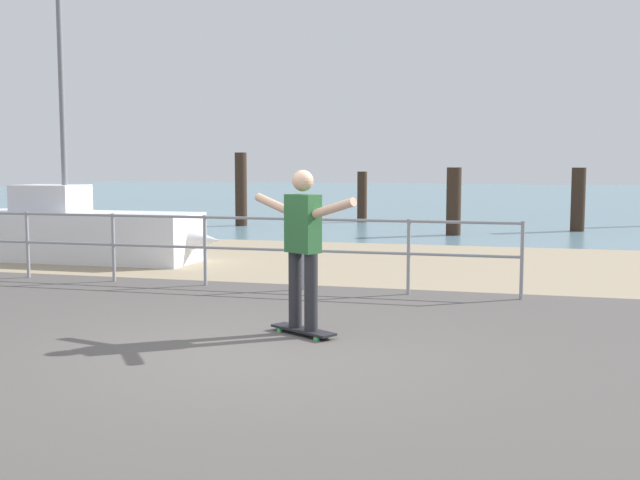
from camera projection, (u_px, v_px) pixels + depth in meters
ground_plane at (212, 385)px, 6.23m from camera, size 24.00×10.00×0.04m
beach_strip at (384, 262)px, 13.92m from camera, size 24.00×6.00×0.04m
sea_surface at (476, 197)px, 40.84m from camera, size 72.00×50.00×0.04m
railing_fence at (158, 238)px, 11.29m from camera, size 10.48×0.05×1.05m
sailboat at (88, 233)px, 14.00m from camera, size 4.95×1.42×5.44m
skateboard at (303, 330)px, 7.95m from camera, size 0.79×0.58×0.08m
skateboarder at (303, 240)px, 7.85m from camera, size 1.29×0.81×1.65m
groyne_post_0 at (241, 190)px, 21.68m from camera, size 0.34×0.34×2.10m
groyne_post_1 at (362, 197)px, 23.08m from camera, size 0.30×0.30×1.55m
groyne_post_2 at (454, 202)px, 18.86m from camera, size 0.36×0.36×1.69m
groyne_post_3 at (578, 200)px, 19.95m from camera, size 0.36×0.36×1.68m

